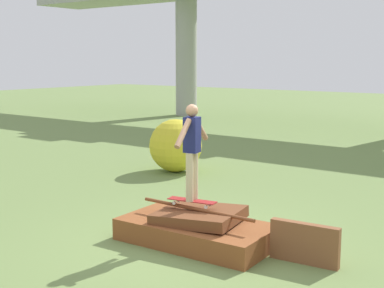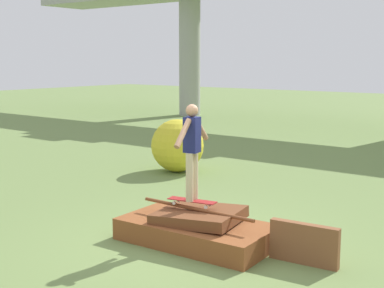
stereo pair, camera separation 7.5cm
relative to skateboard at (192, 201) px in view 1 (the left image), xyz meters
The scene contains 6 objects.
ground_plane 0.67m from the skateboard, 24.38° to the right, with size 80.00×80.00×0.00m, color olive.
scrap_pile 0.45m from the skateboard, 19.86° to the right, with size 2.47×1.37×0.58m.
scrap_plank_loose 1.92m from the skateboard, ahead, with size 1.01×0.21×0.59m.
skateboard is the anchor object (origin of this frame).
skater 0.89m from the skateboard, behind, with size 0.28×1.08×1.53m.
bush_yellow_flowering 5.39m from the skateboard, 130.99° to the left, with size 1.37×1.37×1.37m.
Camera 1 is at (4.80, -6.60, 2.89)m, focal length 50.00 mm.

